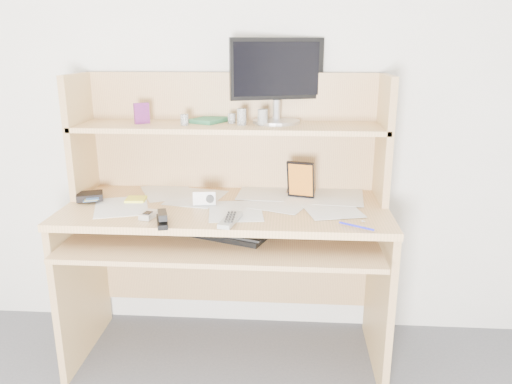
# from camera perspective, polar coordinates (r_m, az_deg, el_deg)

# --- Properties ---
(back_wall) EXTENTS (3.60, 0.04, 2.50)m
(back_wall) POSITION_cam_1_polar(r_m,az_deg,el_deg) (2.40, -2.66, 12.34)
(back_wall) COLOR beige
(back_wall) RESTS_ON floor
(desk) EXTENTS (1.40, 0.70, 1.30)m
(desk) POSITION_cam_1_polar(r_m,az_deg,el_deg) (2.27, -3.16, -2.23)
(desk) COLOR tan
(desk) RESTS_ON floor
(paper_clutter) EXTENTS (1.32, 0.54, 0.01)m
(paper_clutter) POSITION_cam_1_polar(r_m,az_deg,el_deg) (2.18, -3.44, -1.45)
(paper_clutter) COLOR silver
(paper_clutter) RESTS_ON desk
(keyboard) EXTENTS (0.49, 0.32, 0.03)m
(keyboard) POSITION_cam_1_polar(r_m,az_deg,el_deg) (2.13, -4.68, -4.35)
(keyboard) COLOR black
(keyboard) RESTS_ON desk
(tv_remote) EXTENTS (0.08, 0.18, 0.02)m
(tv_remote) POSITION_cam_1_polar(r_m,az_deg,el_deg) (1.95, -2.96, -3.19)
(tv_remote) COLOR #969692
(tv_remote) RESTS_ON paper_clutter
(flip_phone) EXTENTS (0.07, 0.10, 0.02)m
(flip_phone) POSITION_cam_1_polar(r_m,az_deg,el_deg) (2.06, -12.16, -2.45)
(flip_phone) COLOR silver
(flip_phone) RESTS_ON paper_clutter
(stapler) EXTENTS (0.08, 0.15, 0.04)m
(stapler) POSITION_cam_1_polar(r_m,az_deg,el_deg) (1.97, -10.71, -2.92)
(stapler) COLOR black
(stapler) RESTS_ON paper_clutter
(wallet) EXTENTS (0.14, 0.13, 0.03)m
(wallet) POSITION_cam_1_polar(r_m,az_deg,el_deg) (2.36, -18.47, -0.44)
(wallet) COLOR black
(wallet) RESTS_ON paper_clutter
(sticky_note_pad) EXTENTS (0.09, 0.09, 0.01)m
(sticky_note_pad) POSITION_cam_1_polar(r_m,az_deg,el_deg) (2.30, -13.56, -0.82)
(sticky_note_pad) COLOR yellow
(sticky_note_pad) RESTS_ON desk
(digital_camera) EXTENTS (0.10, 0.05, 0.06)m
(digital_camera) POSITION_cam_1_polar(r_m,az_deg,el_deg) (2.17, -5.91, -0.63)
(digital_camera) COLOR #B1B1B3
(digital_camera) RESTS_ON paper_clutter
(game_case) EXTENTS (0.12, 0.04, 0.17)m
(game_case) POSITION_cam_1_polar(r_m,az_deg,el_deg) (2.24, 5.12, 1.41)
(game_case) COLOR black
(game_case) RESTS_ON paper_clutter
(blue_pen) EXTENTS (0.13, 0.08, 0.01)m
(blue_pen) POSITION_cam_1_polar(r_m,az_deg,el_deg) (1.94, 11.41, -3.85)
(blue_pen) COLOR #1A1BC9
(blue_pen) RESTS_ON paper_clutter
(card_box) EXTENTS (0.07, 0.05, 0.09)m
(card_box) POSITION_cam_1_polar(r_m,az_deg,el_deg) (2.32, -12.94, 8.75)
(card_box) COLOR maroon
(card_box) RESTS_ON desk
(shelf_book) EXTENTS (0.19, 0.21, 0.02)m
(shelf_book) POSITION_cam_1_polar(r_m,az_deg,el_deg) (2.33, -5.28, 8.20)
(shelf_book) COLOR #358555
(shelf_book) RESTS_ON desk
(chip_stack_a) EXTENTS (0.04, 0.04, 0.05)m
(chip_stack_a) POSITION_cam_1_polar(r_m,az_deg,el_deg) (2.24, -8.17, 8.18)
(chip_stack_a) COLOR black
(chip_stack_a) RESTS_ON desk
(chip_stack_b) EXTENTS (0.05, 0.05, 0.07)m
(chip_stack_b) POSITION_cam_1_polar(r_m,az_deg,el_deg) (2.21, 0.76, 8.53)
(chip_stack_b) COLOR white
(chip_stack_b) RESTS_ON desk
(chip_stack_c) EXTENTS (0.04, 0.04, 0.04)m
(chip_stack_c) POSITION_cam_1_polar(r_m,az_deg,el_deg) (2.28, -2.79, 8.40)
(chip_stack_c) COLOR black
(chip_stack_c) RESTS_ON desk
(chip_stack_d) EXTENTS (0.05, 0.05, 0.07)m
(chip_stack_d) POSITION_cam_1_polar(r_m,az_deg,el_deg) (2.22, -1.65, 8.58)
(chip_stack_d) COLOR white
(chip_stack_d) RESTS_ON desk
(monitor) EXTENTS (0.42, 0.22, 0.37)m
(monitor) POSITION_cam_1_polar(r_m,az_deg,el_deg) (2.29, 2.41, 12.88)
(monitor) COLOR #BCBCC1
(monitor) RESTS_ON desk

